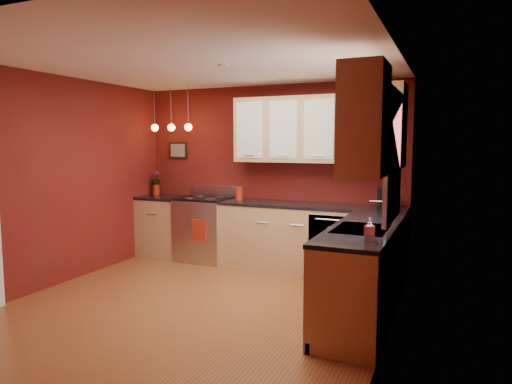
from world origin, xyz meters
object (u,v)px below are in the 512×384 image
at_px(red_canister, 239,193).
at_px(soap_pump, 369,230).
at_px(sink, 362,231).
at_px(coffee_maker, 385,199).
at_px(gas_range, 205,228).

bearing_deg(red_canister, soap_pump, -43.05).
relative_size(sink, coffee_maker, 2.68).
xyz_separation_m(gas_range, coffee_maker, (2.63, 0.04, 0.58)).
height_order(sink, soap_pump, sink).
height_order(gas_range, soap_pump, soap_pump).
xyz_separation_m(coffee_maker, soap_pump, (0.16, -2.09, -0.02)).
distance_m(sink, red_canister, 2.57).
bearing_deg(soap_pump, red_canister, 136.95).
distance_m(coffee_maker, soap_pump, 2.09).
distance_m(gas_range, sink, 3.05).
distance_m(gas_range, red_canister, 0.79).
relative_size(gas_range, coffee_maker, 4.26).
height_order(sink, red_canister, sink).
relative_size(sink, red_canister, 3.68).
xyz_separation_m(gas_range, sink, (2.62, -1.50, 0.43)).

